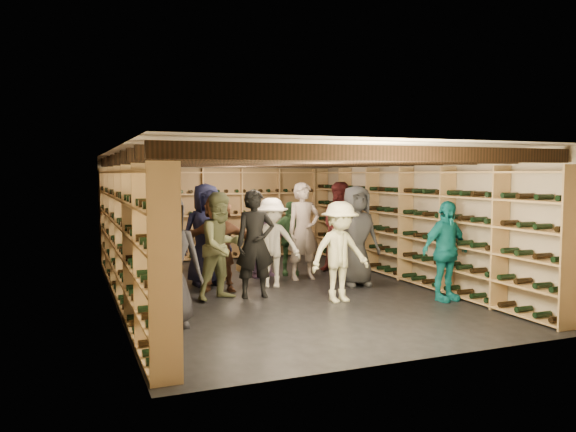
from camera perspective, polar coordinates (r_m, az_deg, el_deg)
The scene contains 23 objects.
ground at distance 9.88m, azimuth -0.92°, elevation -7.52°, with size 8.00×8.00×0.00m, color black.
walls at distance 9.70m, azimuth -0.92°, elevation -0.57°, with size 5.52×8.02×2.40m.
ceiling at distance 9.67m, azimuth -0.93°, elevation 6.53°, with size 5.50×8.00×0.01m, color beige.
ceiling_joists at distance 9.67m, azimuth -0.93°, elevation 5.70°, with size 5.40×7.12×0.18m.
wine_rack_left at distance 9.13m, azimuth -16.19°, elevation -1.84°, with size 0.32×7.50×2.15m.
wine_rack_right at distance 10.89m, azimuth 11.83°, elevation -0.78°, with size 0.32×7.50×2.15m.
wine_rack_back at distance 13.35m, azimuth -6.75°, elevation 0.22°, with size 4.70×0.30×2.15m.
crate_stack_left at distance 10.92m, azimuth -7.34°, elevation -4.59°, with size 0.59×0.51×0.68m.
crate_stack_right at distance 12.06m, azimuth -8.41°, elevation -4.16°, with size 0.56×0.44×0.51m.
crate_loose at distance 11.79m, azimuth -3.89°, elevation -5.16°, with size 0.50×0.33×0.17m, color tan.
person_0 at distance 7.57m, azimuth -12.01°, elevation -4.44°, with size 0.87×0.56×1.78m, color black.
person_1 at distance 9.18m, azimuth -3.35°, elevation -2.85°, with size 0.64×0.42×1.77m, color black.
person_2 at distance 9.07m, azimuth -6.74°, elevation -3.07°, with size 0.84×0.66×1.73m, color #60643F.
person_3 at distance 8.90m, azimuth 5.29°, elevation -3.65°, with size 1.03×0.59×1.59m, color beige.
person_4 at distance 9.29m, azimuth 15.70°, elevation -3.43°, with size 0.94×0.39×1.60m, color #117C84.
person_5 at distance 9.75m, azimuth -7.13°, elevation -2.65°, with size 1.57×0.50×1.70m, color brown.
person_6 at distance 10.30m, azimuth -8.31°, elevation -1.84°, with size 0.91×0.59×1.86m, color #1A1D40.
person_7 at distance 10.72m, azimuth 1.61°, elevation -1.55°, with size 0.68×0.44×1.86m, color gray.
person_8 at distance 11.58m, azimuth 5.51°, elevation -1.13°, with size 0.90×0.70×1.86m, color #4C1617.
person_9 at distance 10.03m, azimuth -1.69°, elevation -2.72°, with size 1.03×0.59×1.59m, color beige.
person_10 at distance 11.21m, azimuth 0.17°, elevation -2.27°, with size 0.86×0.36×1.48m, color #264A28.
person_11 at distance 11.02m, azimuth -2.48°, elevation -2.39°, with size 1.37×0.44×1.48m, color slate.
person_12 at distance 10.20m, azimuth 6.94°, elevation -2.01°, with size 0.89×0.58×1.81m, color #34353A.
Camera 1 is at (-3.42, -9.04, 2.03)m, focal length 35.00 mm.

